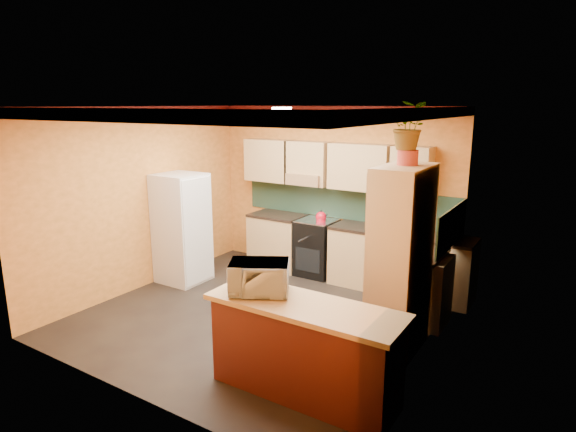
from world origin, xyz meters
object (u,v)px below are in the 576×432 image
(breakfast_bar, at_px, (304,352))
(stove, at_px, (317,247))
(base_cabinets_back, at_px, (352,255))
(microwave, at_px, (259,277))
(fridge, at_px, (182,228))
(pantry, at_px, (400,260))

(breakfast_bar, bearing_deg, stove, 116.91)
(base_cabinets_back, relative_size, microwave, 6.41)
(stove, xyz_separation_m, microwave, (1.01, -3.00, 0.63))
(fridge, distance_m, microwave, 3.13)
(base_cabinets_back, distance_m, pantry, 2.21)
(breakfast_bar, distance_m, microwave, 0.83)
(fridge, bearing_deg, microwave, -31.71)
(microwave, bearing_deg, breakfast_bar, -30.03)
(pantry, relative_size, microwave, 3.69)
(base_cabinets_back, height_order, microwave, microwave)
(base_cabinets_back, xyz_separation_m, stove, (-0.62, -0.00, 0.02))
(stove, bearing_deg, fridge, -140.30)
(stove, bearing_deg, microwave, -71.41)
(pantry, distance_m, microwave, 1.65)
(breakfast_bar, bearing_deg, base_cabinets_back, 106.66)
(pantry, xyz_separation_m, breakfast_bar, (-0.44, -1.35, -0.61))
(stove, height_order, breakfast_bar, stove)
(fridge, bearing_deg, pantry, -4.53)
(breakfast_bar, bearing_deg, pantry, 72.15)
(pantry, height_order, breakfast_bar, pantry)
(stove, bearing_deg, base_cabinets_back, 0.00)
(base_cabinets_back, height_order, fridge, fridge)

